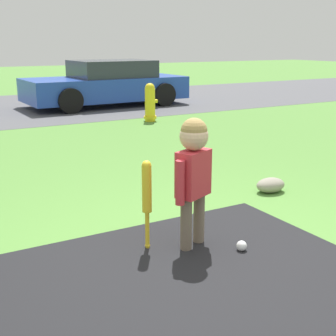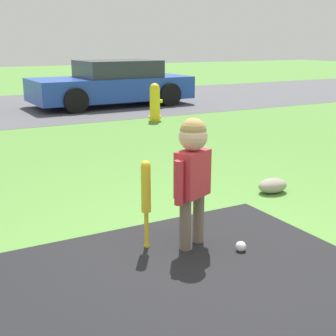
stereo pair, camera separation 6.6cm
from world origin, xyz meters
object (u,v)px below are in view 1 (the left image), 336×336
child (194,165)px  baseball_bat (147,192)px  sports_ball (242,246)px  fire_hydrant (150,103)px  parked_car (107,84)px

child → baseball_bat: (-0.34, 0.14, -0.21)m
baseball_bat → child: bearing=-22.2°
sports_ball → fire_hydrant: size_ratio=0.11×
baseball_bat → sports_ball: (0.62, -0.42, -0.43)m
parked_car → sports_ball: bearing=73.0°
baseball_bat → fire_hydrant: (2.89, 5.48, -0.09)m
child → parked_car: size_ratio=0.26×
baseball_bat → sports_ball: 0.86m
child → baseball_bat: bearing=134.5°
child → sports_ball: child is taller
child → fire_hydrant: bearing=42.3°
sports_ball → baseball_bat: bearing=146.4°
baseball_bat → parked_car: parked_car is taller
baseball_bat → fire_hydrant: 6.20m
sports_ball → child: bearing=135.8°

